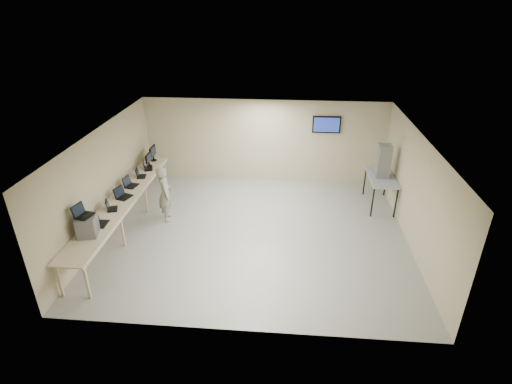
# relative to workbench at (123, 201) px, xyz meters

# --- Properties ---
(room) EXTENTS (8.01, 7.01, 2.81)m
(room) POSITION_rel_workbench_xyz_m (3.62, 0.06, 0.58)
(room) COLOR #A1A09D
(room) RESTS_ON ground
(workbench) EXTENTS (0.76, 6.00, 0.90)m
(workbench) POSITION_rel_workbench_xyz_m (0.00, 0.00, 0.00)
(workbench) COLOR beige
(workbench) RESTS_ON ground
(equipment_box) EXTENTS (0.50, 0.55, 0.48)m
(equipment_box) POSITION_rel_workbench_xyz_m (-0.06, -1.80, 0.32)
(equipment_box) COLOR slate
(equipment_box) RESTS_ON workbench
(laptop_on_box) EXTENTS (0.40, 0.44, 0.30)m
(laptop_on_box) POSITION_rel_workbench_xyz_m (-0.12, -1.80, 0.63)
(laptop_on_box) COLOR black
(laptop_on_box) RESTS_ON equipment_box
(laptop_0) EXTENTS (0.32, 0.39, 0.30)m
(laptop_0) POSITION_rel_workbench_xyz_m (-0.05, -1.34, 0.15)
(laptop_0) COLOR black
(laptop_0) RESTS_ON workbench
(laptop_1) EXTENTS (0.37, 0.39, 0.26)m
(laptop_1) POSITION_rel_workbench_xyz_m (-0.06, -0.60, 0.14)
(laptop_1) COLOR black
(laptop_1) RESTS_ON workbench
(laptop_2) EXTENTS (0.43, 0.46, 0.31)m
(laptop_2) POSITION_rel_workbench_xyz_m (-0.01, 0.07, 0.15)
(laptop_2) COLOR black
(laptop_2) RESTS_ON workbench
(laptop_3) EXTENTS (0.37, 0.42, 0.29)m
(laptop_3) POSITION_rel_workbench_xyz_m (-0.07, 0.76, 0.15)
(laptop_3) COLOR black
(laptop_3) RESTS_ON workbench
(laptop_4) EXTENTS (0.34, 0.38, 0.26)m
(laptop_4) POSITION_rel_workbench_xyz_m (-0.02, 1.43, 0.14)
(laptop_4) COLOR black
(laptop_4) RESTS_ON workbench
(laptop_5) EXTENTS (0.37, 0.40, 0.26)m
(laptop_5) POSITION_rel_workbench_xyz_m (0.00, 2.00, 0.14)
(laptop_5) COLOR black
(laptop_5) RESTS_ON workbench
(monitor_near) EXTENTS (0.18, 0.41, 0.41)m
(monitor_near) POSITION_rel_workbench_xyz_m (-0.01, 2.28, 0.32)
(monitor_near) COLOR black
(monitor_near) RESTS_ON workbench
(monitor_far) EXTENTS (0.22, 0.49, 0.48)m
(monitor_far) POSITION_rel_workbench_xyz_m (-0.01, 2.73, 0.36)
(monitor_far) COLOR black
(monitor_far) RESTS_ON workbench
(soldier) EXTENTS (0.57, 0.69, 1.61)m
(soldier) POSITION_rel_workbench_xyz_m (1.00, 0.55, -0.02)
(soldier) COLOR #6C7453
(soldier) RESTS_ON ground
(side_table) EXTENTS (0.76, 1.62, 0.97)m
(side_table) POSITION_rel_workbench_xyz_m (7.19, 1.91, 0.08)
(side_table) COLOR #969BA6
(side_table) RESTS_ON ground
(storage_bins) EXTENTS (0.37, 0.41, 0.97)m
(storage_bins) POSITION_rel_workbench_xyz_m (7.17, 1.91, 0.64)
(storage_bins) COLOR gray
(storage_bins) RESTS_ON side_table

